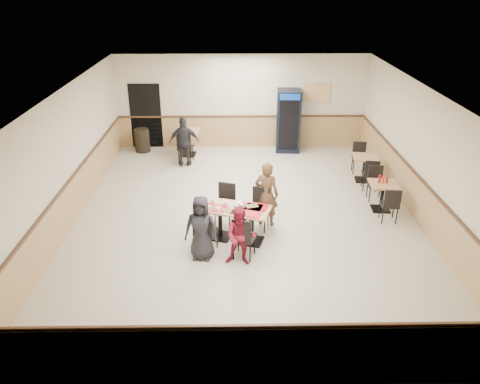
{
  "coord_description": "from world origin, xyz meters",
  "views": [
    {
      "loc": [
        -0.29,
        -9.8,
        5.28
      ],
      "look_at": [
        -0.14,
        -0.5,
        0.89
      ],
      "focal_mm": 35.0,
      "sensor_mm": 36.0,
      "label": 1
    }
  ],
  "objects_px": {
    "trash_bin": "(142,140)",
    "main_table": "(236,219)",
    "side_table_near": "(382,192)",
    "lone_diner": "(184,142)",
    "side_table_far": "(365,165)",
    "diner_man_opposite": "(266,194)",
    "back_table": "(187,139)",
    "diner_woman_left": "(201,228)",
    "diner_woman_right": "(241,236)",
    "pepsi_cooler": "(288,121)"
  },
  "relations": [
    {
      "from": "diner_woman_right",
      "to": "pepsi_cooler",
      "type": "relative_size",
      "value": 0.63
    },
    {
      "from": "diner_woman_left",
      "to": "diner_man_opposite",
      "type": "xyz_separation_m",
      "value": [
        1.39,
        1.38,
        0.08
      ]
    },
    {
      "from": "main_table",
      "to": "diner_woman_left",
      "type": "height_order",
      "value": "diner_woman_left"
    },
    {
      "from": "side_table_far",
      "to": "back_table",
      "type": "relative_size",
      "value": 0.9
    },
    {
      "from": "side_table_near",
      "to": "trash_bin",
      "type": "height_order",
      "value": "trash_bin"
    },
    {
      "from": "side_table_near",
      "to": "side_table_far",
      "type": "bearing_deg",
      "value": 89.3
    },
    {
      "from": "side_table_near",
      "to": "back_table",
      "type": "bearing_deg",
      "value": 142.4
    },
    {
      "from": "diner_woman_left",
      "to": "side_table_far",
      "type": "distance_m",
      "value": 5.72
    },
    {
      "from": "lone_diner",
      "to": "trash_bin",
      "type": "height_order",
      "value": "lone_diner"
    },
    {
      "from": "diner_woman_left",
      "to": "side_table_near",
      "type": "height_order",
      "value": "diner_woman_left"
    },
    {
      "from": "side_table_near",
      "to": "lone_diner",
      "type": "bearing_deg",
      "value": 149.48
    },
    {
      "from": "diner_woman_right",
      "to": "back_table",
      "type": "height_order",
      "value": "diner_woman_right"
    },
    {
      "from": "diner_woman_left",
      "to": "back_table",
      "type": "distance_m",
      "value": 5.96
    },
    {
      "from": "side_table_far",
      "to": "pepsi_cooler",
      "type": "relative_size",
      "value": 0.38
    },
    {
      "from": "diner_woman_right",
      "to": "trash_bin",
      "type": "distance_m",
      "value": 7.19
    },
    {
      "from": "diner_woman_right",
      "to": "main_table",
      "type": "bearing_deg",
      "value": 104.37
    },
    {
      "from": "diner_woman_left",
      "to": "diner_woman_right",
      "type": "height_order",
      "value": "diner_woman_left"
    },
    {
      "from": "side_table_near",
      "to": "side_table_far",
      "type": "xyz_separation_m",
      "value": [
        0.02,
        1.77,
        0.01
      ]
    },
    {
      "from": "diner_man_opposite",
      "to": "side_table_far",
      "type": "bearing_deg",
      "value": -121.85
    },
    {
      "from": "diner_woman_right",
      "to": "side_table_far",
      "type": "height_order",
      "value": "diner_woman_right"
    },
    {
      "from": "lone_diner",
      "to": "side_table_far",
      "type": "bearing_deg",
      "value": 161.84
    },
    {
      "from": "diner_woman_left",
      "to": "main_table",
      "type": "bearing_deg",
      "value": 53.45
    },
    {
      "from": "trash_bin",
      "to": "main_table",
      "type": "bearing_deg",
      "value": -61.93
    },
    {
      "from": "diner_woman_right",
      "to": "trash_bin",
      "type": "bearing_deg",
      "value": 124.37
    },
    {
      "from": "diner_man_opposite",
      "to": "back_table",
      "type": "distance_m",
      "value": 5.03
    },
    {
      "from": "side_table_far",
      "to": "pepsi_cooler",
      "type": "distance_m",
      "value": 3.15
    },
    {
      "from": "back_table",
      "to": "diner_man_opposite",
      "type": "bearing_deg",
      "value": -64.32
    },
    {
      "from": "diner_woman_left",
      "to": "lone_diner",
      "type": "relative_size",
      "value": 0.91
    },
    {
      "from": "lone_diner",
      "to": "pepsi_cooler",
      "type": "relative_size",
      "value": 0.76
    },
    {
      "from": "diner_man_opposite",
      "to": "side_table_far",
      "type": "distance_m",
      "value": 3.77
    },
    {
      "from": "diner_woman_right",
      "to": "lone_diner",
      "type": "relative_size",
      "value": 0.83
    },
    {
      "from": "lone_diner",
      "to": "side_table_near",
      "type": "bearing_deg",
      "value": 144.63
    },
    {
      "from": "diner_woman_right",
      "to": "back_table",
      "type": "bearing_deg",
      "value": 113.5
    },
    {
      "from": "pepsi_cooler",
      "to": "back_table",
      "type": "bearing_deg",
      "value": -169.41
    },
    {
      "from": "diner_man_opposite",
      "to": "pepsi_cooler",
      "type": "distance_m",
      "value": 5.03
    },
    {
      "from": "back_table",
      "to": "pepsi_cooler",
      "type": "distance_m",
      "value": 3.25
    },
    {
      "from": "main_table",
      "to": "side_table_far",
      "type": "xyz_separation_m",
      "value": [
        3.57,
        3.11,
        -0.03
      ]
    },
    {
      "from": "trash_bin",
      "to": "back_table",
      "type": "bearing_deg",
      "value": -13.25
    },
    {
      "from": "lone_diner",
      "to": "back_table",
      "type": "relative_size",
      "value": 1.81
    },
    {
      "from": "diner_man_opposite",
      "to": "trash_bin",
      "type": "relative_size",
      "value": 2.02
    },
    {
      "from": "diner_woman_left",
      "to": "diner_man_opposite",
      "type": "bearing_deg",
      "value": 53.45
    },
    {
      "from": "pepsi_cooler",
      "to": "side_table_near",
      "type": "bearing_deg",
      "value": -63.17
    },
    {
      "from": "side_table_far",
      "to": "trash_bin",
      "type": "height_order",
      "value": "trash_bin"
    },
    {
      "from": "main_table",
      "to": "diner_man_opposite",
      "type": "xyz_separation_m",
      "value": [
        0.69,
        0.69,
        0.25
      ]
    },
    {
      "from": "lone_diner",
      "to": "side_table_far",
      "type": "height_order",
      "value": "lone_diner"
    },
    {
      "from": "back_table",
      "to": "trash_bin",
      "type": "bearing_deg",
      "value": 166.75
    },
    {
      "from": "side_table_near",
      "to": "pepsi_cooler",
      "type": "relative_size",
      "value": 0.36
    },
    {
      "from": "side_table_far",
      "to": "trash_bin",
      "type": "distance_m",
      "value": 6.98
    },
    {
      "from": "side_table_near",
      "to": "diner_man_opposite",
      "type": "bearing_deg",
      "value": -167.11
    },
    {
      "from": "diner_woman_left",
      "to": "trash_bin",
      "type": "relative_size",
      "value": 1.82
    }
  ]
}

